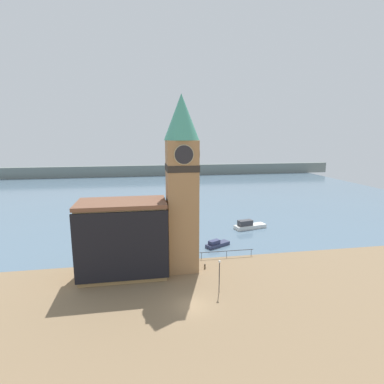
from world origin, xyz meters
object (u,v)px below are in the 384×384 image
clock_tower (182,180)px  mooring_bollard_near (205,266)px  lamp_post (219,270)px  boat_near (217,244)px  boat_far (249,225)px  pier_building (123,238)px

clock_tower → mooring_bollard_near: (3.19, -0.67, -12.61)m
mooring_bollard_near → lamp_post: (0.34, -6.79, 2.50)m
boat_near → boat_far: size_ratio=0.67×
boat_near → pier_building: bearing=-179.8°
lamp_post → clock_tower: bearing=115.3°
pier_building → boat_far: bearing=34.9°
mooring_bollard_near → boat_near: bearing=64.7°
pier_building → boat_far: (24.37, 16.99, -4.56)m
clock_tower → lamp_post: clock_tower is taller
mooring_bollard_near → pier_building: bearing=179.4°
pier_building → lamp_post: bearing=-30.5°
clock_tower → lamp_post: 13.05m
pier_building → boat_near: 17.98m
pier_building → clock_tower: bearing=3.8°
boat_far → lamp_post: (-12.62, -23.90, 2.22)m
boat_far → mooring_bollard_near: size_ratio=9.86×
clock_tower → mooring_bollard_near: size_ratio=34.33×
clock_tower → lamp_post: (3.52, -7.46, -10.11)m
boat_far → mooring_bollard_near: boat_far is taller
pier_building → boat_far: 30.05m
boat_far → pier_building: bearing=-157.1°
boat_near → lamp_post: 15.65m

